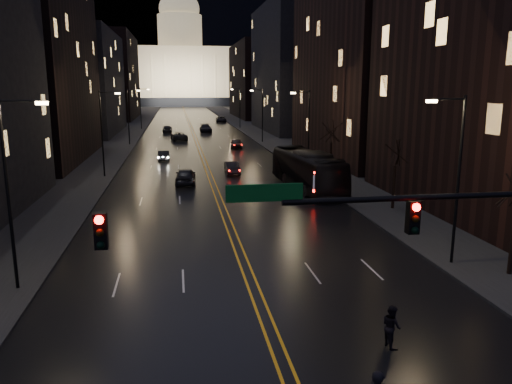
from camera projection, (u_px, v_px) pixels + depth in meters
name	position (u px, v px, depth m)	size (l,w,h in m)	color
road	(188.00, 120.00, 141.06)	(20.00, 320.00, 0.02)	black
sidewalk_left	(138.00, 120.00, 138.89)	(8.00, 320.00, 0.16)	black
sidewalk_right	(237.00, 119.00, 143.20)	(8.00, 320.00, 0.16)	black
center_line	(188.00, 120.00, 141.05)	(0.62, 320.00, 0.01)	orange
building_left_mid	(29.00, 48.00, 61.50)	(12.00, 30.00, 28.00)	black
building_left_far	(85.00, 83.00, 99.04)	(12.00, 34.00, 20.00)	black
building_left_dist	(113.00, 77.00, 144.99)	(12.00, 40.00, 24.00)	black
building_right_tall	(367.00, 9.00, 63.06)	(12.00, 30.00, 38.00)	black
building_right_mid	(292.00, 69.00, 104.88)	(12.00, 34.00, 26.00)	black
building_right_dist	(256.00, 81.00, 151.66)	(12.00, 40.00, 22.00)	black
mountain_ridge	(231.00, 11.00, 375.15)	(520.00, 60.00, 130.00)	black
capitol	(181.00, 71.00, 253.39)	(90.00, 50.00, 58.50)	black
traffic_signal	(485.00, 230.00, 15.34)	(17.29, 0.45, 7.00)	black
streetlamp_right_near	(456.00, 172.00, 25.76)	(2.13, 0.25, 9.00)	black
streetlamp_left_near	(11.00, 185.00, 22.43)	(2.13, 0.25, 9.00)	black
streetlamp_right_mid	(307.00, 126.00, 54.73)	(2.13, 0.25, 9.00)	black
streetlamp_left_mid	(104.00, 129.00, 51.41)	(2.13, 0.25, 9.00)	black
streetlamp_right_far	(261.00, 112.00, 83.71)	(2.13, 0.25, 9.00)	black
streetlamp_left_far	(129.00, 114.00, 80.38)	(2.13, 0.25, 9.00)	black
streetlamp_right_dist	(239.00, 106.00, 112.69)	(2.13, 0.25, 9.00)	black
streetlamp_left_dist	(141.00, 106.00, 109.36)	(2.13, 0.25, 9.00)	black
tree_right_mid	(396.00, 152.00, 37.80)	(2.40, 2.40, 6.65)	black
tree_right_far	(332.00, 133.00, 53.26)	(2.40, 2.40, 6.65)	black
bus	(307.00, 170.00, 46.25)	(3.02, 12.91, 3.60)	black
oncoming_car_a	(186.00, 176.00, 48.83)	(1.91, 4.74, 1.62)	black
oncoming_car_b	(163.00, 155.00, 64.29)	(1.40, 4.02, 1.32)	black
oncoming_car_c	(179.00, 136.00, 88.15)	(2.48, 5.37, 1.49)	black
oncoming_car_d	(167.00, 129.00, 103.52)	(1.99, 4.89, 1.42)	black
receding_car_a	(232.00, 168.00, 54.38)	(1.44, 4.12, 1.36)	black
receding_car_b	(236.00, 143.00, 76.92)	(1.81, 4.51, 1.54)	black
receding_car_c	(206.00, 128.00, 103.70)	(2.28, 5.60, 1.63)	black
receding_car_d	(221.00, 119.00, 132.53)	(2.58, 5.60, 1.56)	black
pedestrian_b	(391.00, 326.00, 18.29)	(0.79, 0.43, 1.62)	black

